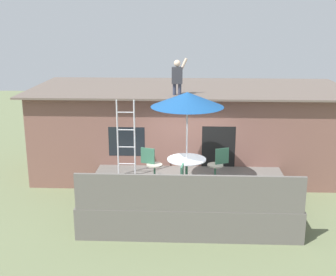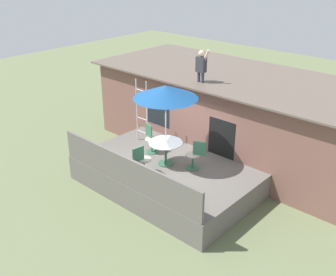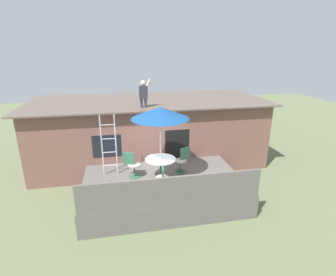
# 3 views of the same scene
# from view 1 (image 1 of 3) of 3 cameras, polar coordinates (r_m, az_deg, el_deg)

# --- Properties ---
(ground_plane) EXTENTS (40.00, 40.00, 0.00)m
(ground_plane) POSITION_cam_1_polar(r_m,az_deg,el_deg) (12.50, 2.61, -9.43)
(ground_plane) COLOR #66704C
(house) EXTENTS (10.50, 4.50, 2.91)m
(house) POSITION_cam_1_polar(r_m,az_deg,el_deg) (15.42, 2.68, 1.16)
(house) COLOR brown
(house) RESTS_ON ground
(deck) EXTENTS (5.46, 3.45, 0.80)m
(deck) POSITION_cam_1_polar(r_m,az_deg,el_deg) (12.34, 2.64, -7.74)
(deck) COLOR #605B56
(deck) RESTS_ON ground
(deck_railing) EXTENTS (5.36, 0.08, 0.90)m
(deck_railing) POSITION_cam_1_polar(r_m,az_deg,el_deg) (10.47, 2.69, -7.06)
(deck_railing) COLOR #605B56
(deck_railing) RESTS_ON deck
(patio_table) EXTENTS (1.04, 1.04, 0.74)m
(patio_table) POSITION_cam_1_polar(r_m,az_deg,el_deg) (12.00, 2.38, -3.38)
(patio_table) COLOR #33664C
(patio_table) RESTS_ON deck
(patio_umbrella) EXTENTS (1.90, 1.90, 2.54)m
(patio_umbrella) POSITION_cam_1_polar(r_m,az_deg,el_deg) (11.55, 2.48, 4.92)
(patio_umbrella) COLOR silver
(patio_umbrella) RESTS_ON deck
(step_ladder) EXTENTS (0.52, 0.04, 2.20)m
(step_ladder) POSITION_cam_1_polar(r_m,az_deg,el_deg) (12.61, -5.35, -0.06)
(step_ladder) COLOR silver
(step_ladder) RESTS_ON deck
(person_figure) EXTENTS (0.47, 0.20, 1.11)m
(person_figure) POSITION_cam_1_polar(r_m,az_deg,el_deg) (13.53, 1.22, 8.05)
(person_figure) COLOR #33384C
(person_figure) RESTS_ON house
(patio_chair_left) EXTENTS (0.61, 0.44, 0.92)m
(patio_chair_left) POSITION_cam_1_polar(r_m,az_deg,el_deg) (12.38, -2.04, -3.42)
(patio_chair_left) COLOR #33664C
(patio_chair_left) RESTS_ON deck
(patio_chair_right) EXTENTS (0.59, 0.44, 0.92)m
(patio_chair_right) POSITION_cam_1_polar(r_m,az_deg,el_deg) (12.42, 6.34, -3.43)
(patio_chair_right) COLOR #33664C
(patio_chair_right) RESTS_ON deck
(patio_chair_near) EXTENTS (0.44, 0.62, 0.92)m
(patio_chair_near) POSITION_cam_1_polar(r_m,az_deg,el_deg) (11.17, 1.87, -5.54)
(patio_chair_near) COLOR #33664C
(patio_chair_near) RESTS_ON deck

